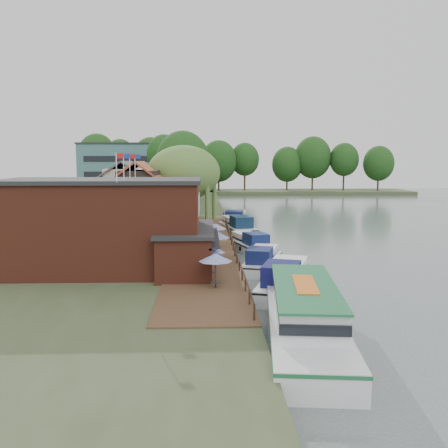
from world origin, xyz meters
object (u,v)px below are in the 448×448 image
object	(u,v)px
umbrella_3	(218,245)
tour_boat	(306,315)
umbrella_5	(215,235)
swan	(280,318)
hotel_block	(141,172)
umbrella_4	(204,243)
cruiser_3	(237,224)
cruiser_4	(236,218)
umbrella_0	(215,271)
pub	(128,225)
willow	(184,190)
cottage_c	(164,191)
cottage_a	(140,201)
cruiser_1	(262,257)
umbrella_2	(202,252)
cruiser_0	(286,276)
cottage_b	(127,195)
umbrella_1	(212,261)
cruiser_2	(250,241)

from	to	relation	value
umbrella_3	tour_boat	world-z (taller)	umbrella_3
umbrella_5	swan	xyz separation A→B (m)	(3.56, -19.80, -2.07)
hotel_block	umbrella_4	distance (m)	67.40
cruiser_3	cruiser_4	world-z (taller)	cruiser_3
umbrella_4	umbrella_0	bearing A→B (deg)	-85.65
hotel_block	cruiser_4	world-z (taller)	hotel_block
pub	willow	distance (m)	20.36
pub	cottage_c	world-z (taller)	cottage_c
cottage_a	cruiser_1	world-z (taller)	cottage_a
umbrella_2	cruiser_4	distance (m)	32.67
swan	pub	bearing A→B (deg)	136.50
hotel_block	umbrella_2	distance (m)	71.65
umbrella_0	cruiser_0	distance (m)	5.85
pub	cottage_b	distance (m)	25.33
hotel_block	cruiser_4	bearing A→B (deg)	-64.03
cottage_c	willow	size ratio (longest dim) A/B	0.82
umbrella_3	tour_boat	xyz separation A→B (m)	(4.22, -17.62, -0.73)
cruiser_1	cottage_b	bearing A→B (deg)	141.12
umbrella_4	umbrella_3	bearing A→B (deg)	-43.78
umbrella_1	umbrella_5	world-z (taller)	same
umbrella_3	cruiser_4	xyz separation A→B (m)	(3.26, 29.18, -1.01)
cruiser_2	swan	xyz separation A→B (m)	(-0.18, -23.28, -0.89)
umbrella_0	umbrella_2	xyz separation A→B (m)	(-0.99, 6.88, 0.00)
pub	umbrella_3	bearing A→B (deg)	29.09
cottage_c	umbrella_5	bearing A→B (deg)	-73.85
hotel_block	tour_boat	distance (m)	87.00
umbrella_0	tour_boat	bearing A→B (deg)	-58.54
pub	cruiser_2	distance (m)	17.43
cottage_c	umbrella_2	distance (m)	33.78
umbrella_1	umbrella_5	xyz separation A→B (m)	(0.52, 12.60, 0.00)
pub	cruiser_1	world-z (taller)	pub
cruiser_0	willow	bearing A→B (deg)	127.06
tour_boat	swan	size ratio (longest dim) A/B	32.44
cruiser_1	willow	bearing A→B (deg)	130.87
cruiser_1	umbrella_4	bearing A→B (deg)	-173.93
hotel_block	umbrella_0	size ratio (longest dim) A/B	10.69
willow	cruiser_2	xyz separation A→B (m)	(7.26, -6.76, -5.11)
pub	cruiser_4	size ratio (longest dim) A/B	1.91
cruiser_3	umbrella_5	bearing A→B (deg)	-112.75
willow	cruiser_1	xyz separation A→B (m)	(7.61, -15.59, -5.11)
umbrella_1	umbrella_0	bearing A→B (deg)	-85.89
pub	tour_boat	bearing A→B (deg)	-50.14
umbrella_4	tour_boat	distance (m)	19.65
cruiser_2	umbrella_3	bearing A→B (deg)	-127.51
umbrella_2	cruiser_1	world-z (taller)	umbrella_2
umbrella_1	umbrella_4	xyz separation A→B (m)	(-0.63, 8.06, 0.00)
pub	cruiser_0	size ratio (longest dim) A/B	1.88
cruiser_2	umbrella_2	bearing A→B (deg)	-128.30
cruiser_4	cruiser_0	bearing A→B (deg)	-78.96
hotel_block	willow	size ratio (longest dim) A/B	2.44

